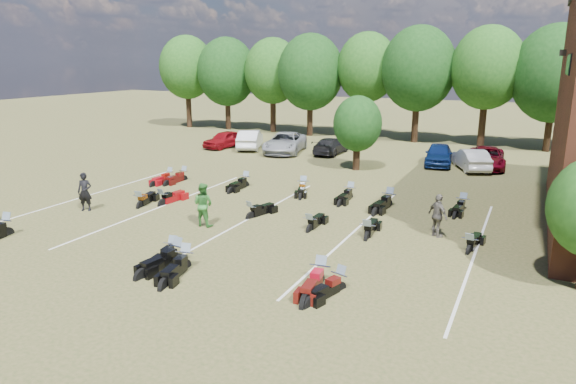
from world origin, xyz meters
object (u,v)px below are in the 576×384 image
Objects in this scene: car_4 at (439,154)px; person_green at (203,204)px; car_0 at (225,139)px; person_grey at (438,216)px; motorcycle_7 at (163,205)px; person_black at (85,192)px; motorcycle_14 at (184,180)px; motorcycle_3 at (173,258)px.

person_green is at bearing -118.38° from car_4.
person_green is at bearing -49.00° from car_0.
motorcycle_7 is at bearing 44.43° from person_grey.
person_grey is 13.49m from motorcycle_7.
car_4 is at bearing -110.57° from person_green.
person_black is at bearing 51.78° from person_grey.
person_green is at bearing -18.57° from person_black.
person_grey is (2.65, -15.39, 0.17)m from car_4.
motorcycle_7 is at bearing -62.27° from motorcycle_14.
person_green reaches higher than motorcycle_3.
person_green reaches higher than motorcycle_14.
motorcycle_14 is at bearing -47.25° from person_green.
car_0 is at bearing 2.50° from person_grey.
motorcycle_14 is at bearing -146.37° from car_4.
car_4 is 2.40× the size of person_grey.
motorcycle_3 is at bearing 136.68° from motorcycle_7.
motorcycle_7 is at bearing -130.57° from car_4.
motorcycle_3 is at bearing -53.30° from motorcycle_14.
motorcycle_7 is at bearing 123.32° from motorcycle_3.
car_0 is 1.93× the size of motorcycle_3.
person_grey is at bearing -25.94° from car_0.
person_green is at bearing 56.61° from person_grey.
motorcycle_3 is at bearing -45.90° from person_black.
motorcycle_14 is (-15.87, 3.82, -0.92)m from person_grey.
person_grey reaches higher than car_0.
motorcycle_3 is 0.96× the size of motorcycle_7.
car_4 is 2.33× the size of person_black.
car_4 is 1.99× the size of motorcycle_7.
car_4 reaches higher than motorcycle_3.
person_green is (10.44, -18.04, 0.28)m from car_0.
person_grey is (20.07, -15.06, 0.22)m from car_0.
person_grey is at bearing -11.97° from motorcycle_14.
motorcycle_7 is (-10.76, -16.58, -0.75)m from car_4.
car_0 is at bearing 173.53° from car_4.
car_4 is at bearing 12.05° from car_0.
motorcycle_14 reaches higher than motorcycle_3.
person_black is 0.87× the size of motorcycle_14.
person_black is 0.85× the size of motorcycle_7.
person_grey is (16.17, 3.56, -0.03)m from person_black.
car_4 is at bearing -40.88° from person_grey.
car_0 is 17.43m from car_4.
motorcycle_14 is (0.30, 7.38, -0.95)m from person_black.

